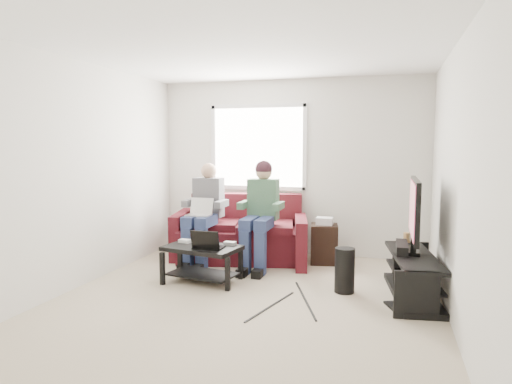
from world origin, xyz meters
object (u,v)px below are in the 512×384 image
at_px(coffee_table, 202,256).
at_px(tv_stand, 413,278).
at_px(sofa, 240,236).
at_px(subwoofer, 345,270).
at_px(end_table, 324,243).
at_px(tv, 414,211).

height_order(coffee_table, tv_stand, tv_stand).
height_order(sofa, subwoofer, sofa).
height_order(coffee_table, end_table, end_table).
height_order(tv, end_table, tv).
bearing_deg(sofa, tv_stand, -24.34).
height_order(sofa, end_table, sofa).
bearing_deg(sofa, subwoofer, -34.87).
xyz_separation_m(sofa, subwoofer, (1.59, -1.11, -0.08)).
xyz_separation_m(tv, end_table, (-1.11, 1.04, -0.64)).
xyz_separation_m(tv_stand, end_table, (-1.11, 1.14, 0.08)).
relative_size(sofa, tv, 1.94).
bearing_deg(coffee_table, tv, 5.70).
xyz_separation_m(tv_stand, subwoofer, (-0.72, -0.06, 0.04)).
relative_size(subwoofer, end_table, 0.78).
bearing_deg(subwoofer, coffee_table, -177.32).
height_order(subwoofer, end_table, end_table).
relative_size(tv_stand, subwoofer, 2.89).
relative_size(coffee_table, end_table, 1.49).
bearing_deg(tv_stand, tv, 91.47).
bearing_deg(end_table, coffee_table, -135.09).
distance_m(sofa, end_table, 1.20).
relative_size(tv, end_table, 1.72).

